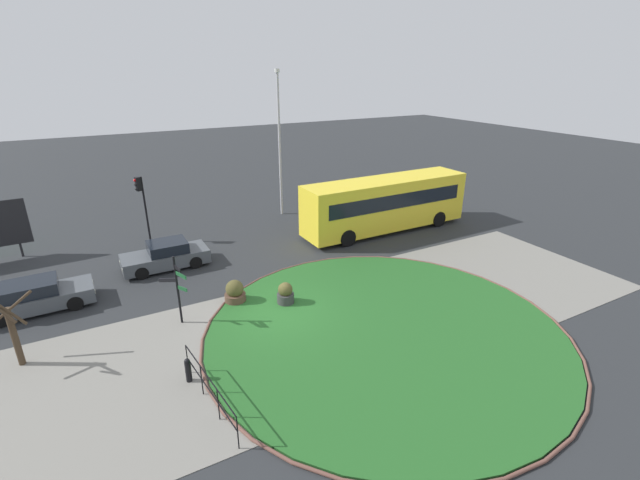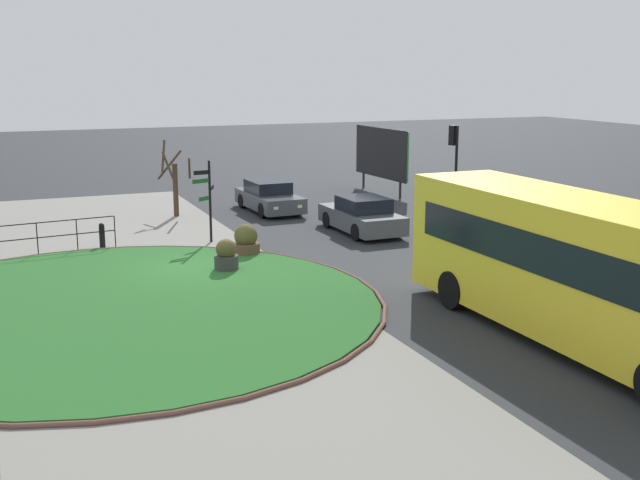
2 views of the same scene
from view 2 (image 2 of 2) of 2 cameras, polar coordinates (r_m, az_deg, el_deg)
The scene contains 15 objects.
ground at distance 24.87m, azimuth -8.53°, elevation -2.13°, with size 120.00×120.00×0.00m, color #282B2D.
sidewalk_paving at distance 24.53m, azimuth -12.43°, elevation -2.46°, with size 32.00×8.56×0.02m, color gray.
grass_island at distance 21.34m, azimuth -14.51°, elevation -4.69°, with size 13.83×13.83×0.10m, color #235B23.
grass_kerb_ring at distance 21.34m, azimuth -14.51°, elevation -4.68°, with size 14.14×14.14×0.11m, color brown.
signpost_directional at distance 28.37m, azimuth -8.04°, elevation 3.17°, with size 0.89×0.99×2.95m.
bollard_foreground at distance 28.48m, azimuth -15.40°, elevation 0.34°, with size 0.20×0.20×0.89m.
railing_grass_edge at distance 27.99m, azimuth -18.38°, elevation 0.51°, with size 0.49×3.89×1.13m.
bus_yellow at distance 18.52m, azimuth 18.33°, elevation -2.01°, with size 10.86×2.58×3.29m.
car_near_lane at distance 34.53m, azimuth -3.68°, elevation 3.09°, with size 4.35×1.91×1.33m.
car_far_lane at distance 30.05m, azimuth 3.03°, elevation 1.73°, with size 4.25×1.88×1.38m.
traffic_light_near at distance 32.00m, azimuth 9.61°, elevation 6.25°, with size 0.48×0.32×3.91m.
billboard_left at distance 39.67m, azimuth 4.43°, elevation 6.23°, with size 5.09×0.35×3.23m.
planter_near_signpost at distance 26.46m, azimuth -5.34°, elevation -0.11°, with size 0.92×0.92×1.06m.
planter_kerbside at distance 24.38m, azimuth -6.75°, elevation -1.22°, with size 0.74×0.74×1.04m.
street_tree_bare at distance 33.70m, azimuth -10.41°, elevation 4.19°, with size 1.44×1.44×3.18m.
Camera 2 is at (23.41, -5.71, 6.14)m, focal length 44.52 mm.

